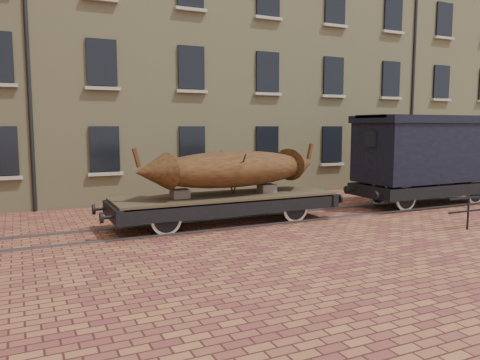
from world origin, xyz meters
name	(u,v)px	position (x,y,z in m)	size (l,w,h in m)	color
ground	(311,216)	(0.00, 0.00, 0.00)	(90.00, 90.00, 0.00)	brown
warehouse_cream	(255,53)	(3.00, 9.99, 7.00)	(40.00, 10.19, 14.00)	tan
rail_track	(311,215)	(0.00, 0.00, 0.03)	(30.00, 1.52, 0.06)	#59595E
flatcar_wagon	(225,201)	(-3.19, 0.00, 0.74)	(7.81, 2.12, 1.18)	#433B27
iron_boat	(233,169)	(-2.92, 0.00, 1.73)	(6.43, 2.39, 1.55)	brown
goods_van	(429,149)	(5.44, 0.00, 2.17)	(6.70, 2.44, 3.46)	black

